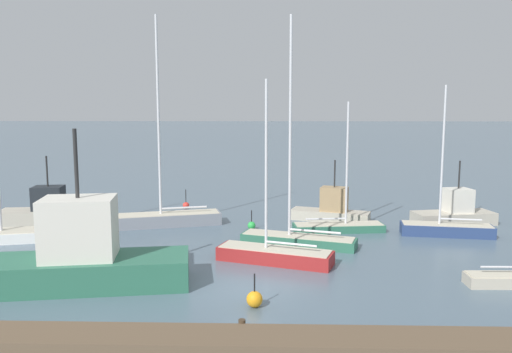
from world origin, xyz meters
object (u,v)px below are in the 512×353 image
sailboat_4 (298,235)px  channel_buoy_2 (255,299)px  sailboat_5 (339,225)px  fishing_boat_2 (332,209)px  fishing_boat_3 (87,256)px  channel_buoy_1 (186,205)px  fishing_boat_0 (455,213)px  sailboat_6 (169,216)px  channel_buoy_0 (252,225)px  sailboat_2 (446,228)px  sailboat_3 (275,253)px  fishing_boat_1 (46,211)px

sailboat_4 → channel_buoy_2: bearing=94.1°
sailboat_4 → sailboat_5: (2.74, 3.33, -0.23)m
fishing_boat_2 → fishing_boat_3: 17.98m
channel_buoy_1 → channel_buoy_2: 20.16m
sailboat_4 → channel_buoy_2: 9.25m
fishing_boat_0 → fishing_boat_2: 8.13m
sailboat_6 → channel_buoy_0: sailboat_6 is taller
sailboat_2 → sailboat_3: 11.93m
fishing_boat_3 → fishing_boat_1: bearing=-68.1°
sailboat_4 → sailboat_6: (-8.24, 4.65, 0.03)m
channel_buoy_0 → channel_buoy_2: 12.69m
fishing_boat_0 → fishing_boat_3: 23.73m
sailboat_4 → channel_buoy_1: sailboat_4 is taller
sailboat_6 → fishing_boat_2: (10.89, 1.74, 0.15)m
sailboat_6 → fishing_boat_3: size_ratio=1.55×
sailboat_4 → fishing_boat_1: (-16.65, 5.10, 0.22)m
fishing_boat_0 → channel_buoy_0: 13.63m
fishing_boat_0 → channel_buoy_1: (-18.81, 4.71, -0.51)m
sailboat_5 → channel_buoy_1: size_ratio=5.41×
sailboat_2 → fishing_boat_1: bearing=2.4°
sailboat_4 → channel_buoy_1: bearing=-34.3°
sailboat_4 → sailboat_3: bearing=85.1°
sailboat_5 → channel_buoy_2: sailboat_5 is taller
sailboat_2 → channel_buoy_2: 16.11m
sailboat_6 → fishing_boat_0: bearing=167.2°
fishing_boat_1 → fishing_boat_3: 14.01m
sailboat_4 → fishing_boat_2: 6.92m
fishing_boat_0 → sailboat_6: bearing=172.0°
sailboat_3 → channel_buoy_2: (-0.82, -5.77, -0.15)m
channel_buoy_2 → fishing_boat_0: bearing=48.5°
sailboat_4 → channel_buoy_1: (-8.07, 10.29, -0.34)m
sailboat_2 → channel_buoy_1: bearing=-16.3°
channel_buoy_1 → fishing_boat_2: bearing=-20.0°
fishing_boat_0 → fishing_boat_1: fishing_boat_1 is taller
fishing_boat_3 → channel_buoy_1: fishing_boat_3 is taller
sailboat_2 → fishing_boat_0: size_ratio=1.62×
fishing_boat_2 → channel_buoy_0: bearing=-134.9°
fishing_boat_0 → channel_buoy_1: fishing_boat_0 is taller
sailboat_3 → fishing_boat_0: bearing=-125.1°
sailboat_5 → sailboat_6: bearing=166.5°
sailboat_4 → fishing_boat_2: sailboat_4 is taller
channel_buoy_2 → sailboat_4: bearing=76.5°
sailboat_3 → sailboat_4: bearing=-93.8°
sailboat_2 → fishing_boat_1: (-25.79, 2.62, 0.37)m
sailboat_3 → fishing_boat_0: size_ratio=1.63×
fishing_boat_0 → channel_buoy_0: (-13.49, -1.90, -0.51)m
fishing_boat_0 → fishing_boat_1: 27.39m
fishing_boat_2 → channel_buoy_2: size_ratio=4.13×
channel_buoy_1 → sailboat_4: bearing=-51.9°
fishing_boat_0 → fishing_boat_2: fishing_boat_0 is taller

